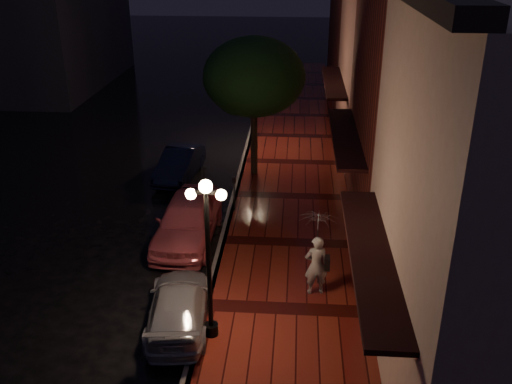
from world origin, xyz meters
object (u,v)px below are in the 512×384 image
at_px(woman_with_umbrella, 317,241).
at_px(streetlamp_far, 254,100).
at_px(pink_car, 188,220).
at_px(streetlamp_near, 208,251).
at_px(street_tree, 254,79).
at_px(parking_meter, 234,190).
at_px(navy_car, 180,164).
at_px(silver_car, 179,306).

bearing_deg(woman_with_umbrella, streetlamp_far, -87.97).
relative_size(pink_car, woman_with_umbrella, 1.83).
height_order(streetlamp_near, woman_with_umbrella, streetlamp_near).
height_order(streetlamp_far, street_tree, street_tree).
height_order(streetlamp_far, parking_meter, streetlamp_far).
height_order(street_tree, navy_car, street_tree).
distance_m(streetlamp_near, silver_car, 2.32).
distance_m(streetlamp_far, navy_car, 4.86).
height_order(streetlamp_near, navy_car, streetlamp_near).
height_order(streetlamp_near, silver_car, streetlamp_near).
height_order(streetlamp_far, silver_car, streetlamp_far).
xyz_separation_m(silver_car, parking_meter, (0.75, 6.73, 0.39)).
bearing_deg(parking_meter, pink_car, -109.54).
bearing_deg(streetlamp_near, streetlamp_far, 90.00).
relative_size(streetlamp_far, street_tree, 0.74).
bearing_deg(streetlamp_far, navy_car, -131.04).
bearing_deg(pink_car, silver_car, -80.91).
bearing_deg(streetlamp_far, street_tree, -85.09).
relative_size(pink_car, navy_car, 1.21).
bearing_deg(parking_meter, silver_car, -84.21).
relative_size(streetlamp_far, navy_car, 1.12).
bearing_deg(parking_meter, navy_car, 141.24).
relative_size(street_tree, pink_car, 1.25).
relative_size(streetlamp_near, pink_car, 0.93).
xyz_separation_m(navy_car, parking_meter, (2.72, -3.35, 0.32)).
height_order(street_tree, pink_car, street_tree).
bearing_deg(silver_car, street_tree, -103.21).
height_order(pink_car, parking_meter, pink_car).
distance_m(streetlamp_near, streetlamp_far, 14.00).
xyz_separation_m(street_tree, navy_car, (-3.18, -0.34, -3.61)).
bearing_deg(streetlamp_far, pink_car, -99.86).
height_order(street_tree, parking_meter, street_tree).
relative_size(streetlamp_near, navy_car, 1.12).
xyz_separation_m(navy_car, silver_car, (1.97, -10.07, -0.07)).
bearing_deg(street_tree, pink_car, -107.07).
distance_m(street_tree, silver_car, 11.11).
distance_m(streetlamp_far, parking_meter, 6.90).
bearing_deg(streetlamp_near, street_tree, 88.65).
bearing_deg(parking_meter, streetlamp_near, -76.28).
xyz_separation_m(woman_with_umbrella, parking_meter, (-2.90, 5.21, -0.87)).
distance_m(navy_car, woman_with_umbrella, 10.30).
bearing_deg(woman_with_umbrella, pink_car, -46.35).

